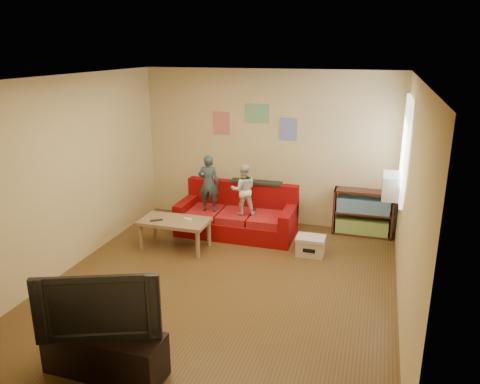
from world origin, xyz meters
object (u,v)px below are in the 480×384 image
(child_b, at_px, (243,190))
(tv_stand, at_px, (105,353))
(child_a, at_px, (209,183))
(bookshelf, at_px, (363,215))
(sofa, at_px, (238,217))
(television, at_px, (100,302))
(coffee_table, at_px, (175,224))
(file_box, at_px, (311,246))

(child_b, bearing_deg, tv_stand, 63.92)
(child_a, relative_size, bookshelf, 0.98)
(sofa, distance_m, television, 3.85)
(coffee_table, bearing_deg, television, -78.75)
(child_a, relative_size, child_b, 1.13)
(file_box, bearing_deg, tv_stand, -114.58)
(coffee_table, bearing_deg, sofa, 50.01)
(tv_stand, bearing_deg, child_b, 86.29)
(file_box, height_order, television, television)
(child_b, bearing_deg, child_a, -21.04)
(file_box, bearing_deg, bookshelf, 56.39)
(file_box, bearing_deg, television, -114.58)
(sofa, bearing_deg, child_b, -48.43)
(bookshelf, bearing_deg, child_a, -164.43)
(sofa, height_order, child_b, child_b)
(file_box, bearing_deg, child_b, 162.48)
(coffee_table, xyz_separation_m, television, (0.58, -2.92, 0.37))
(bookshelf, relative_size, tv_stand, 0.82)
(sofa, xyz_separation_m, tv_stand, (-0.17, -3.82, -0.06))
(child_a, distance_m, coffee_table, 0.93)
(child_a, relative_size, file_box, 2.23)
(child_b, xyz_separation_m, file_box, (1.18, -0.37, -0.68))
(television, bearing_deg, child_b, 63.53)
(child_b, distance_m, television, 3.67)
(sofa, bearing_deg, tv_stand, -92.60)
(bookshelf, bearing_deg, television, -116.94)
(file_box, bearing_deg, sofa, 157.89)
(sofa, height_order, child_a, child_a)
(sofa, xyz_separation_m, child_b, (0.15, -0.17, 0.54))
(file_box, xyz_separation_m, tv_stand, (-1.50, -3.28, 0.07))
(sofa, distance_m, tv_stand, 3.82)
(child_a, height_order, tv_stand, child_a)
(bookshelf, bearing_deg, child_b, -159.84)
(child_b, relative_size, bookshelf, 0.86)
(child_a, distance_m, child_b, 0.60)
(child_b, xyz_separation_m, television, (-0.32, -3.65, -0.05))
(child_b, bearing_deg, file_box, 141.43)
(child_b, xyz_separation_m, coffee_table, (-0.90, -0.73, -0.42))
(sofa, height_order, tv_stand, sofa)
(sofa, bearing_deg, coffee_table, -129.99)
(child_a, relative_size, tv_stand, 0.80)
(child_b, relative_size, coffee_table, 0.80)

